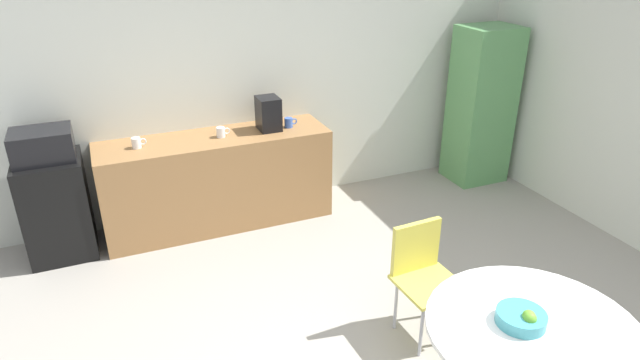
% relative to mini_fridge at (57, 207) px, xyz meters
% --- Properties ---
extents(wall_back, '(6.00, 0.10, 2.60)m').
position_rel_mini_fridge_xyz_m(wall_back, '(1.85, 0.35, 0.85)').
color(wall_back, silver).
rests_on(wall_back, ground_plane).
extents(counter_block, '(2.15, 0.60, 0.90)m').
position_rel_mini_fridge_xyz_m(counter_block, '(1.43, 0.00, -0.00)').
color(counter_block, '#9E7042').
rests_on(counter_block, ground_plane).
extents(mini_fridge, '(0.54, 0.54, 0.91)m').
position_rel_mini_fridge_xyz_m(mini_fridge, '(0.00, 0.00, 0.00)').
color(mini_fridge, black).
rests_on(mini_fridge, ground_plane).
extents(microwave, '(0.48, 0.38, 0.26)m').
position_rel_mini_fridge_xyz_m(microwave, '(-0.00, 0.00, 0.58)').
color(microwave, black).
rests_on(microwave, mini_fridge).
extents(locker_cabinet, '(0.60, 0.50, 1.74)m').
position_rel_mini_fridge_xyz_m(locker_cabinet, '(4.40, -0.10, 0.41)').
color(locker_cabinet, '#599959').
rests_on(locker_cabinet, ground_plane).
extents(round_table, '(1.15, 1.15, 0.75)m').
position_rel_mini_fridge_xyz_m(round_table, '(2.43, -3.10, 0.17)').
color(round_table, silver).
rests_on(round_table, ground_plane).
extents(chair_yellow, '(0.44, 0.44, 0.83)m').
position_rel_mini_fridge_xyz_m(chair_yellow, '(2.38, -2.11, 0.07)').
color(chair_yellow, silver).
rests_on(chair_yellow, ground_plane).
extents(fruit_bowl, '(0.27, 0.27, 0.11)m').
position_rel_mini_fridge_xyz_m(fruit_bowl, '(2.38, -3.06, 0.34)').
color(fruit_bowl, teal).
rests_on(fruit_bowl, round_table).
extents(mug_white, '(0.13, 0.08, 0.09)m').
position_rel_mini_fridge_xyz_m(mug_white, '(1.49, -0.02, 0.49)').
color(mug_white, white).
rests_on(mug_white, counter_block).
extents(mug_green, '(0.13, 0.08, 0.09)m').
position_rel_mini_fridge_xyz_m(mug_green, '(0.74, -0.00, 0.49)').
color(mug_green, white).
rests_on(mug_green, counter_block).
extents(mug_red, '(0.13, 0.08, 0.09)m').
position_rel_mini_fridge_xyz_m(mug_red, '(2.17, -0.01, 0.49)').
color(mug_red, '#3F66BF').
rests_on(mug_red, counter_block).
extents(coffee_maker, '(0.20, 0.24, 0.32)m').
position_rel_mini_fridge_xyz_m(coffee_maker, '(1.96, 0.00, 0.61)').
color(coffee_maker, black).
rests_on(coffee_maker, counter_block).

